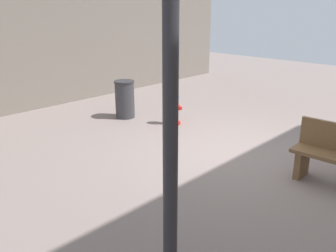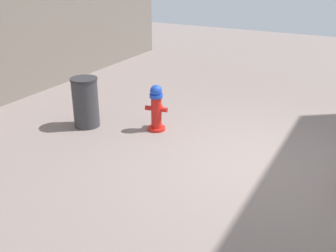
# 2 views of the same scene
# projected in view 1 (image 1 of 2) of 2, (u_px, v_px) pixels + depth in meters

# --- Properties ---
(ground_plane) EXTENTS (23.40, 23.40, 0.00)m
(ground_plane) POSITION_uv_depth(u_px,v_px,m) (237.00, 153.00, 6.90)
(ground_plane) COLOR gray
(fire_hydrant) EXTENTS (0.42, 0.39, 0.84)m
(fire_hydrant) POSITION_uv_depth(u_px,v_px,m) (174.00, 106.00, 8.46)
(fire_hydrant) COLOR red
(fire_hydrant) RESTS_ON ground_plane
(street_lamp) EXTENTS (0.36, 0.36, 3.84)m
(street_lamp) POSITION_uv_depth(u_px,v_px,m) (171.00, 41.00, 2.98)
(street_lamp) COLOR #2D2D33
(street_lamp) RESTS_ON ground_plane
(trash_bin) EXTENTS (0.49, 0.49, 0.91)m
(trash_bin) POSITION_uv_depth(u_px,v_px,m) (125.00, 99.00, 8.95)
(trash_bin) COLOR #38383D
(trash_bin) RESTS_ON ground_plane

